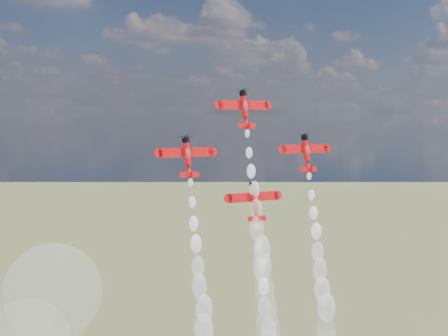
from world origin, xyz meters
The scene contains 5 objects.
plane_lead centered at (3.84, 14.06, 113.31)m, with size 11.85×4.41×8.33m.
plane_left centered at (-10.46, 11.68, 103.59)m, with size 11.85×4.41×8.33m.
plane_right centered at (18.13, 11.68, 103.59)m, with size 11.85×4.41×8.33m.
plane_slot centered at (3.84, 9.30, 93.87)m, with size 11.85×4.41×8.33m.
smoke_trail_lead centered at (3.78, 4.36, 73.46)m, with size 5.58×13.77×46.68m.
Camera 1 is at (-57.56, -106.01, 112.59)m, focal length 50.00 mm.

